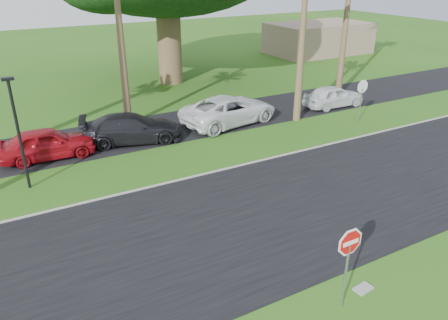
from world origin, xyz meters
The scene contains 13 objects.
ground centered at (0.00, 0.00, 0.00)m, with size 120.00×120.00×0.00m, color #285615.
road centered at (0.00, 2.00, 0.01)m, with size 120.00×8.00×0.02m, color black.
parking_strip centered at (0.00, 12.50, 0.01)m, with size 120.00×5.00×0.02m, color black.
curb centered at (0.00, 6.05, 0.03)m, with size 120.00×0.12×0.06m, color gray.
stop_sign_near centered at (0.50, -3.00, 1.77)m, with size 1.05×0.07×2.62m.
stop_sign_far centered at (12.00, 8.00, 1.77)m, with size 1.05×0.07×2.62m.
streetlight_right centered at (-6.00, 8.50, 2.65)m, with size 0.45×0.25×4.64m.
building_far centered at (24.00, 26.00, 1.50)m, with size 10.00×6.00×3.00m, color gray.
car_red centered at (-4.77, 11.25, 0.74)m, with size 1.75×4.36×1.49m, color #A40D17.
car_dark centered at (-0.63, 11.33, 0.74)m, with size 2.07×5.09×1.48m, color black.
car_minivan centered at (5.20, 11.38, 0.81)m, with size 2.67×5.80×1.61m, color white.
car_pickup centered at (12.66, 10.94, 0.70)m, with size 1.64×4.08×1.39m, color white.
utility_slab centered at (1.54, -2.79, 0.03)m, with size 0.55×0.35×0.06m, color gray.
Camera 1 is at (-6.72, -9.47, 8.51)m, focal length 35.00 mm.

